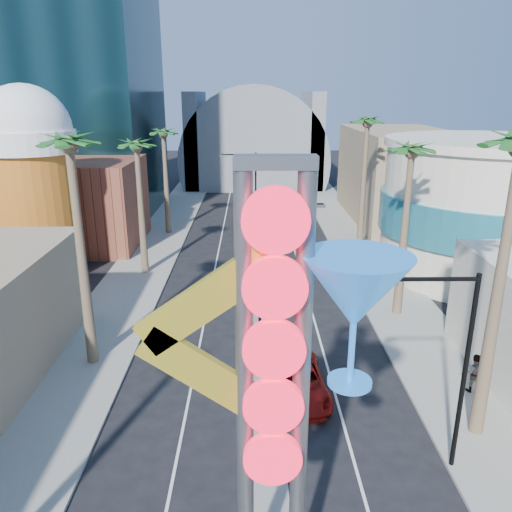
{
  "coord_description": "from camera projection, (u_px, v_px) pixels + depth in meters",
  "views": [
    {
      "loc": [
        -0.54,
        -7.74,
        13.81
      ],
      "look_at": [
        -0.23,
        20.36,
        4.6
      ],
      "focal_mm": 35.0,
      "sensor_mm": 36.0,
      "label": 1
    }
  ],
  "objects": [
    {
      "name": "beer_mug",
      "position": [
        32.0,
        176.0,
        37.54
      ],
      "size": [
        7.0,
        7.0,
        14.5
      ],
      "color": "orange",
      "rests_on": "ground"
    },
    {
      "name": "palm_6",
      "position": [
        411.0,
        162.0,
        29.56
      ],
      "size": [
        2.4,
        2.4,
        11.7
      ],
      "color": "brown",
      "rests_on": "ground"
    },
    {
      "name": "palm_1",
      "position": [
        70.0,
        160.0,
        23.39
      ],
      "size": [
        2.4,
        2.4,
        12.7
      ],
      "color": "brown",
      "rests_on": "ground"
    },
    {
      "name": "median",
      "position": [
        256.0,
        244.0,
        47.74
      ],
      "size": [
        1.6,
        84.0,
        0.15
      ],
      "primitive_type": "cube",
      "color": "gray",
      "rests_on": "ground"
    },
    {
      "name": "canopy",
      "position": [
        254.0,
        156.0,
        78.73
      ],
      "size": [
        22.0,
        16.0,
        22.0
      ],
      "color": "slate",
      "rests_on": "ground"
    },
    {
      "name": "turquoise_building",
      "position": [
        489.0,
        209.0,
        38.72
      ],
      "size": [
        16.6,
        16.6,
        10.6
      ],
      "color": "beige",
      "rests_on": "ground"
    },
    {
      "name": "sidewalk_west",
      "position": [
        151.0,
        253.0,
        44.79
      ],
      "size": [
        5.0,
        100.0,
        0.15
      ],
      "primitive_type": "cube",
      "color": "gray",
      "rests_on": "ground"
    },
    {
      "name": "streetlight_2",
      "position": [
        454.0,
        357.0,
        17.82
      ],
      "size": [
        3.45,
        0.25,
        8.0
      ],
      "color": "black",
      "rests_on": "ground"
    },
    {
      "name": "filler_east",
      "position": [
        398.0,
        175.0,
        55.88
      ],
      "size": [
        10.0,
        20.0,
        10.0
      ],
      "primitive_type": "cube",
      "color": "#958660",
      "rests_on": "ground"
    },
    {
      "name": "pedestrian_b",
      "position": [
        474.0,
        373.0,
        23.72
      ],
      "size": [
        1.14,
        1.01,
        1.95
      ],
      "primitive_type": "imported",
      "rotation": [
        0.0,
        0.0,
        2.81
      ],
      "color": "gray",
      "rests_on": "sidewalk_east"
    },
    {
      "name": "sidewalk_east",
      "position": [
        362.0,
        253.0,
        44.99
      ],
      "size": [
        5.0,
        100.0,
        0.15
      ],
      "primitive_type": "cube",
      "color": "gray",
      "rests_on": "ground"
    },
    {
      "name": "palm_7",
      "position": [
        367.0,
        131.0,
        40.69
      ],
      "size": [
        2.4,
        2.4,
        12.7
      ],
      "color": "brown",
      "rests_on": "ground"
    },
    {
      "name": "streetlight_1",
      "position": [
        250.0,
        183.0,
        51.94
      ],
      "size": [
        3.79,
        0.25,
        8.0
      ],
      "color": "black",
      "rests_on": "ground"
    },
    {
      "name": "streetlight_0",
      "position": [
        269.0,
        253.0,
        29.15
      ],
      "size": [
        3.79,
        0.25,
        8.0
      ],
      "color": "black",
      "rests_on": "ground"
    },
    {
      "name": "brick_filler_west",
      "position": [
        85.0,
        204.0,
        46.35
      ],
      "size": [
        10.0,
        10.0,
        8.0
      ],
      "primitive_type": "cube",
      "color": "brown",
      "rests_on": "ground"
    },
    {
      "name": "neon_sign",
      "position": [
        306.0,
        372.0,
        12.2
      ],
      "size": [
        6.53,
        2.6,
        12.55
      ],
      "color": "gray",
      "rests_on": "ground"
    },
    {
      "name": "palm_3",
      "position": [
        164.0,
        140.0,
        48.52
      ],
      "size": [
        2.4,
        2.4,
        11.2
      ],
      "color": "brown",
      "rests_on": "ground"
    },
    {
      "name": "red_pickup",
      "position": [
        299.0,
        381.0,
        23.73
      ],
      "size": [
        2.79,
        5.45,
        1.47
      ],
      "primitive_type": "imported",
      "rotation": [
        0.0,
        0.0,
        0.07
      ],
      "color": "maroon",
      "rests_on": "ground"
    },
    {
      "name": "palm_2",
      "position": [
        137.0,
        154.0,
        37.12
      ],
      "size": [
        2.4,
        2.4,
        11.2
      ],
      "color": "brown",
      "rests_on": "ground"
    }
  ]
}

